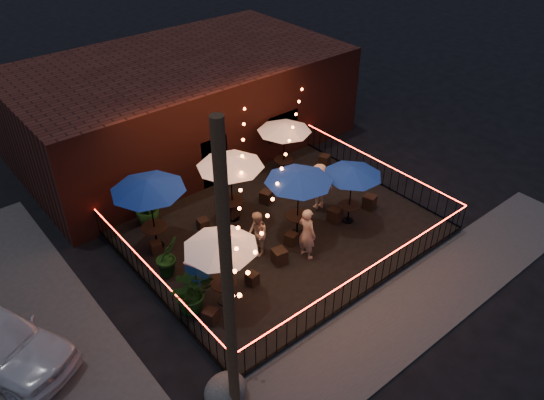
# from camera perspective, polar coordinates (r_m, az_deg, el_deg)

# --- Properties ---
(ground) EXTENTS (110.00, 110.00, 0.00)m
(ground) POSITION_cam_1_polar(r_m,az_deg,el_deg) (17.81, 5.20, -6.80)
(ground) COLOR black
(ground) RESTS_ON ground
(patio) EXTENTS (10.00, 8.00, 0.15)m
(patio) POSITION_cam_1_polar(r_m,az_deg,el_deg) (18.87, 0.99, -3.55)
(patio) COLOR black
(patio) RESTS_ON ground
(sidewalk) EXTENTS (18.00, 2.50, 0.05)m
(sidewalk) POSITION_cam_1_polar(r_m,az_deg,el_deg) (16.35, 13.30, -12.41)
(sidewalk) COLOR #403E3B
(sidewalk) RESTS_ON ground
(brick_building) EXTENTS (14.00, 8.00, 4.00)m
(brick_building) POSITION_cam_1_polar(r_m,az_deg,el_deg) (24.05, -9.72, 10.25)
(brick_building) COLOR #3E1811
(brick_building) RESTS_ON ground
(utility_pole) EXTENTS (0.26, 0.26, 8.00)m
(utility_pole) POSITION_cam_1_polar(r_m,az_deg,el_deg) (11.06, -4.74, -9.99)
(utility_pole) COLOR #3C2A18
(utility_pole) RESTS_ON ground
(fence_front) EXTENTS (10.00, 0.04, 1.04)m
(fence_front) POSITION_cam_1_polar(r_m,az_deg,el_deg) (16.41, 10.21, -8.55)
(fence_front) COLOR black
(fence_front) RESTS_ON patio
(fence_left) EXTENTS (0.04, 8.00, 1.04)m
(fence_left) POSITION_cam_1_polar(r_m,az_deg,el_deg) (16.46, -12.52, -8.74)
(fence_left) COLOR black
(fence_left) RESTS_ON patio
(fence_right) EXTENTS (0.04, 8.00, 1.04)m
(fence_right) POSITION_cam_1_polar(r_m,az_deg,el_deg) (21.56, 11.19, 3.00)
(fence_right) COLOR black
(fence_right) RESTS_ON patio
(festoon_lights) EXTENTS (10.02, 8.72, 1.32)m
(festoon_lights) POSITION_cam_1_polar(r_m,az_deg,el_deg) (16.73, -0.89, 1.17)
(festoon_lights) COLOR #FF6027
(festoon_lights) RESTS_ON ground
(cafe_table_0) EXTENTS (2.49, 2.49, 2.41)m
(cafe_table_0) POSITION_cam_1_polar(r_m,az_deg,el_deg) (14.86, -5.56, -4.76)
(cafe_table_0) COLOR black
(cafe_table_0) RESTS_ON patio
(cafe_table_1) EXTENTS (2.58, 2.58, 2.69)m
(cafe_table_1) POSITION_cam_1_polar(r_m,az_deg,el_deg) (17.18, -13.22, 1.49)
(cafe_table_1) COLOR black
(cafe_table_1) RESTS_ON patio
(cafe_table_2) EXTENTS (2.70, 2.70, 2.54)m
(cafe_table_2) POSITION_cam_1_polar(r_m,az_deg,el_deg) (17.41, 2.90, 2.42)
(cafe_table_2) COLOR black
(cafe_table_2) RESTS_ON patio
(cafe_table_3) EXTENTS (2.45, 2.45, 2.60)m
(cafe_table_3) POSITION_cam_1_polar(r_m,az_deg,el_deg) (18.17, -4.52, 4.05)
(cafe_table_3) COLOR black
(cafe_table_3) RESTS_ON patio
(cafe_table_4) EXTENTS (2.65, 2.65, 2.28)m
(cafe_table_4) POSITION_cam_1_polar(r_m,az_deg,el_deg) (18.35, 8.67, 3.00)
(cafe_table_4) COLOR black
(cafe_table_4) RESTS_ON patio
(cafe_table_5) EXTENTS (2.17, 2.17, 2.38)m
(cafe_table_5) POSITION_cam_1_polar(r_m,az_deg,el_deg) (20.85, 1.34, 7.77)
(cafe_table_5) COLOR black
(cafe_table_5) RESTS_ON patio
(bistro_chair_0) EXTENTS (0.49, 0.49, 0.44)m
(bistro_chair_0) POSITION_cam_1_polar(r_m,az_deg,el_deg) (15.65, -6.64, -12.30)
(bistro_chair_0) COLOR black
(bistro_chair_0) RESTS_ON patio
(bistro_chair_1) EXTENTS (0.39, 0.39, 0.40)m
(bistro_chair_1) POSITION_cam_1_polar(r_m,az_deg,el_deg) (16.69, -2.15, -8.44)
(bistro_chair_1) COLOR black
(bistro_chair_1) RESTS_ON patio
(bistro_chair_2) EXTENTS (0.43, 0.43, 0.41)m
(bistro_chair_2) POSITION_cam_1_polar(r_m,az_deg,el_deg) (18.23, -12.33, -5.00)
(bistro_chair_2) COLOR black
(bistro_chair_2) RESTS_ON patio
(bistro_chair_3) EXTENTS (0.43, 0.43, 0.45)m
(bistro_chair_3) POSITION_cam_1_polar(r_m,az_deg,el_deg) (18.92, -7.41, -2.63)
(bistro_chair_3) COLOR black
(bistro_chair_3) RESTS_ON patio
(bistro_chair_4) EXTENTS (0.50, 0.50, 0.52)m
(bistro_chair_4) POSITION_cam_1_polar(r_m,az_deg,el_deg) (17.39, 0.80, -6.06)
(bistro_chair_4) COLOR black
(bistro_chair_4) RESTS_ON patio
(bistro_chair_5) EXTENTS (0.46, 0.46, 0.43)m
(bistro_chair_5) POSITION_cam_1_polar(r_m,az_deg,el_deg) (18.16, 2.09, -4.20)
(bistro_chair_5) COLOR black
(bistro_chair_5) RESTS_ON patio
(bistro_chair_6) EXTENTS (0.51, 0.51, 0.52)m
(bistro_chair_6) POSITION_cam_1_polar(r_m,az_deg,el_deg) (19.43, -4.36, -1.16)
(bistro_chair_6) COLOR black
(bistro_chair_6) RESTS_ON patio
(bistro_chair_7) EXTENTS (0.54, 0.54, 0.49)m
(bistro_chair_7) POSITION_cam_1_polar(r_m,az_deg,el_deg) (20.13, -0.62, 0.32)
(bistro_chair_7) COLOR black
(bistro_chair_7) RESTS_ON patio
(bistro_chair_8) EXTENTS (0.51, 0.51, 0.52)m
(bistro_chair_8) POSITION_cam_1_polar(r_m,az_deg,el_deg) (19.31, 6.78, -1.59)
(bistro_chair_8) COLOR black
(bistro_chair_8) RESTS_ON patio
(bistro_chair_9) EXTENTS (0.55, 0.55, 0.51)m
(bistro_chair_9) POSITION_cam_1_polar(r_m,az_deg,el_deg) (20.18, 10.44, -0.18)
(bistro_chair_9) COLOR black
(bistro_chair_9) RESTS_ON patio
(bistro_chair_10) EXTENTS (0.38, 0.38, 0.41)m
(bistro_chair_10) POSITION_cam_1_polar(r_m,az_deg,el_deg) (21.61, 1.82, 2.84)
(bistro_chair_10) COLOR black
(bistro_chair_10) RESTS_ON patio
(bistro_chair_11) EXTENTS (0.52, 0.52, 0.47)m
(bistro_chair_11) POSITION_cam_1_polar(r_m,az_deg,el_deg) (22.58, 5.68, 4.27)
(bistro_chair_11) COLOR black
(bistro_chair_11) RESTS_ON patio
(patron_a) EXTENTS (0.50, 0.72, 1.90)m
(patron_a) POSITION_cam_1_polar(r_m,az_deg,el_deg) (17.23, 3.78, -3.61)
(patron_a) COLOR tan
(patron_a) RESTS_ON patio
(patron_b) EXTENTS (0.87, 0.97, 1.63)m
(patron_b) POSITION_cam_1_polar(r_m,az_deg,el_deg) (17.39, -1.60, -3.69)
(patron_b) COLOR tan
(patron_b) RESTS_ON patio
(patron_c) EXTENTS (1.32, 0.96, 1.84)m
(patron_c) POSITION_cam_1_polar(r_m,az_deg,el_deg) (19.57, 5.08, 1.44)
(patron_c) COLOR tan
(patron_c) RESTS_ON patio
(potted_shrub_a) EXTENTS (1.57, 1.46, 1.43)m
(potted_shrub_a) POSITION_cam_1_polar(r_m,az_deg,el_deg) (15.72, -8.65, -9.67)
(potted_shrub_a) COLOR #163611
(potted_shrub_a) RESTS_ON patio
(potted_shrub_b) EXTENTS (0.82, 0.68, 1.44)m
(potted_shrub_b) POSITION_cam_1_polar(r_m,az_deg,el_deg) (16.99, -11.14, -5.94)
(potted_shrub_b) COLOR #11370E
(potted_shrub_b) RESTS_ON patio
(potted_shrub_c) EXTENTS (1.03, 1.03, 1.50)m
(potted_shrub_c) POSITION_cam_1_polar(r_m,az_deg,el_deg) (19.27, -13.33, -0.67)
(potted_shrub_c) COLOR #14380B
(potted_shrub_c) RESTS_ON patio
(cooler) EXTENTS (0.81, 0.71, 0.90)m
(cooler) POSITION_cam_1_polar(r_m,az_deg,el_deg) (16.78, -8.04, -7.38)
(cooler) COLOR #124F9F
(cooler) RESTS_ON patio
(boulder) EXTENTS (1.08, 0.94, 0.78)m
(boulder) POSITION_cam_1_polar(r_m,az_deg,el_deg) (14.00, -5.02, -19.76)
(boulder) COLOR #42433E
(boulder) RESTS_ON ground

